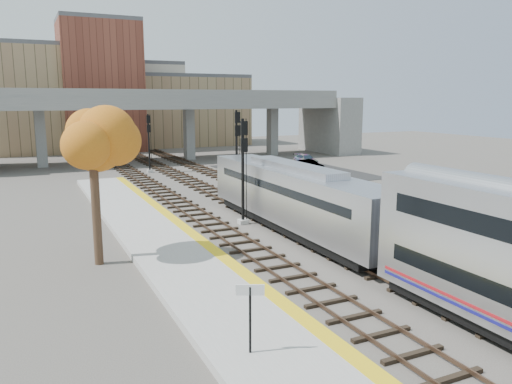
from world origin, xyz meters
name	(u,v)px	position (x,y,z in m)	size (l,w,h in m)	color
ground	(322,255)	(0.00, 0.00, 0.00)	(160.00, 160.00, 0.00)	#47423D
platform	(193,271)	(-7.25, 0.00, 0.17)	(4.50, 60.00, 0.35)	#9E9E99
yellow_strip	(230,262)	(-5.35, 0.00, 0.35)	(0.70, 60.00, 0.01)	yellow
tracks	(244,207)	(0.93, 12.50, 0.08)	(10.70, 95.00, 0.25)	black
overpass	(174,118)	(4.92, 45.00, 5.81)	(54.00, 12.00, 9.50)	slate
buildings_far	(118,102)	(1.26, 66.57, 7.88)	(43.00, 21.00, 20.60)	#967E57
parking_lot	(293,172)	(14.00, 28.00, 0.02)	(14.00, 18.00, 0.04)	black
locomotive	(294,196)	(1.00, 4.86, 2.28)	(3.02, 19.05, 4.10)	#A8AAB2
signal_mast_near	(243,173)	(-1.10, 7.99, 3.49)	(0.60, 0.64, 7.04)	#9E9E99
signal_mast_mid	(237,152)	(3.00, 18.67, 3.70)	(0.60, 0.64, 7.34)	#9E9E99
signal_mast_far	(149,145)	(-1.10, 34.48, 3.21)	(0.60, 0.64, 6.63)	#9E9E99
station_sign	(250,304)	(-8.16, -8.53, 1.98)	(0.84, 0.42, 2.27)	black
tree	(92,137)	(-11.10, 3.57, 6.47)	(3.60, 3.60, 8.73)	#382619
car_a	(282,176)	(9.45, 22.22, 0.61)	(1.36, 3.37, 1.15)	#99999E
car_b	(309,165)	(15.88, 27.54, 0.69)	(1.38, 3.97, 1.31)	#99999E
car_c	(306,159)	(18.65, 32.87, 0.67)	(1.77, 4.35, 1.26)	#99999E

